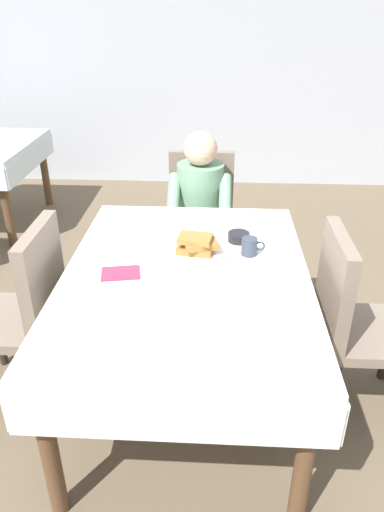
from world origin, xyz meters
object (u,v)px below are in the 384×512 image
Objects in this scene: dining_table_main at (186,288)px; fork_left_of_plate at (158,254)px; breakfast_stack at (197,244)px; spoon_near_edge at (184,290)px; chair_diner at (201,213)px; chair_left_side at (26,304)px; diner_person at (200,202)px; cup_coffee at (250,247)px; plate_breakfast at (198,253)px; bowl_butter at (239,237)px; chair_right_side at (352,315)px; knife_right_of_plate at (238,256)px.

dining_table_main is 8.47× the size of fork_left_of_plate.
breakfast_stack is 0.34m from spoon_near_edge.
chair_left_side is at bearing 55.89° from chair_diner.
diner_person is 5.40× the size of breakfast_stack.
breakfast_stack is 1.84× the size of cup_coffee.
chair_diner reaches higher than plate_breakfast.
bowl_butter is at bearing -72.60° from chair_left_side.
chair_right_side is (1.54, 0.00, 0.00)m from chair_left_side.
spoon_near_edge is at bearing -77.61° from chair_right_side.
chair_diner is at bearing -34.11° from chair_left_side.
cup_coffee is at bearing -71.81° from bowl_butter.
chair_diner reaches higher than fork_left_of_plate.
dining_table_main is at bearing -90.00° from chair_right_side.
plate_breakfast is 2.48× the size of cup_coffee.
bowl_butter is at bearing -121.22° from chair_right_side.
chair_diner and chair_right_side have the same top height.
chair_left_side reaches higher than bowl_butter.
fork_left_of_plate is (-0.44, -0.03, -0.04)m from cup_coffee.
chair_left_side is (-0.79, -1.17, 0.00)m from chair_diner.
chair_right_side is 4.48× the size of breakfast_stack.
dining_table_main is 1.01m from diner_person.
breakfast_stack is at bearing 91.10° from chair_diner.
cup_coffee is 1.03× the size of bowl_butter.
bowl_butter is at bearing 107.81° from diner_person.
breakfast_stack is (-0.01, -0.00, 0.05)m from plate_breakfast.
diner_person reaches higher than chair_diner.
knife_right_of_plate is at bearing -81.80° from chair_left_side.
diner_person is at bearing -16.88° from fork_left_of_plate.
dining_table_main is 5.44× the size of plate_breakfast.
chair_diner reaches higher than spoon_near_edge.
dining_table_main is at bearing 88.93° from chair_diner.
knife_right_of_plate is at bearing 31.50° from dining_table_main.
diner_person is at bearing 101.36° from spoon_near_edge.
cup_coffee is 0.07m from knife_right_of_plate.
breakfast_stack reaches higher than spoon_near_edge.
plate_breakfast is (-0.72, 0.17, 0.22)m from chair_right_side.
breakfast_stack reaches higher than fork_left_of_plate.
breakfast_stack is at bearing -142.47° from bowl_butter.
plate_breakfast is 1.35× the size of breakfast_stack.
chair_right_side is 5.17× the size of fork_left_of_plate.
diner_person is at bearing 88.77° from dining_table_main.
chair_right_side is at bearing 24.67° from spoon_near_edge.
chair_left_side is (-0.79, -1.01, -0.14)m from diner_person.
spoon_near_edge is (0.15, -0.31, 0.00)m from fork_left_of_plate.
breakfast_stack is (0.02, -0.85, 0.13)m from diner_person.
breakfast_stack reaches higher than bowl_butter.
dining_table_main is 1.18m from chair_diner.
knife_right_of_plate is at bearing -96.12° from fork_left_of_plate.
knife_right_of_plate is 0.39m from spoon_near_edge.
diner_person is 0.90m from knife_right_of_plate.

